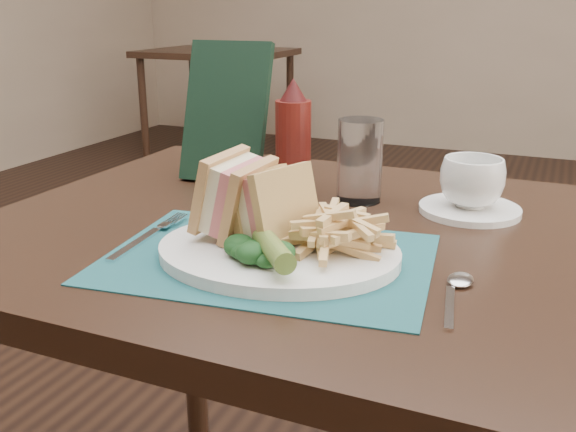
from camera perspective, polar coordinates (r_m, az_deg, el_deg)
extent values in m
plane|color=tan|center=(4.93, 19.00, 5.19)|extent=(6.00, 0.00, 6.00)
cube|color=#194D51|center=(0.79, -1.76, -3.78)|extent=(0.43, 0.33, 0.00)
cylinder|color=#526E29|center=(0.73, -1.51, -2.69)|extent=(0.10, 0.11, 0.03)
cylinder|color=white|center=(1.00, 15.83, 0.56)|extent=(0.18, 0.18, 0.01)
imported|color=white|center=(0.99, 16.05, 2.89)|extent=(0.13, 0.13, 0.07)
cylinder|color=white|center=(1.01, 6.40, 4.88)|extent=(0.09, 0.09, 0.13)
cube|color=black|center=(1.13, -5.54, 9.16)|extent=(0.15, 0.10, 0.24)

